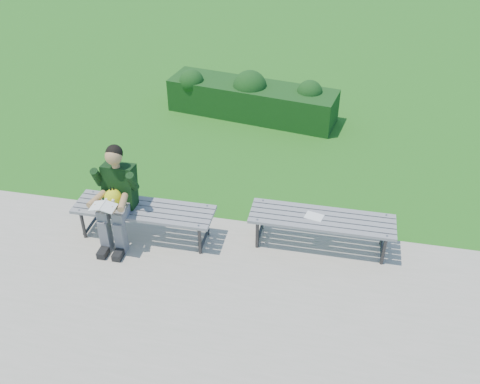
{
  "coord_description": "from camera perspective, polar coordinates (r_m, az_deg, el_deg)",
  "views": [
    {
      "loc": [
        1.22,
        -5.65,
        4.51
      ],
      "look_at": [
        0.12,
        -0.3,
        0.72
      ],
      "focal_mm": 40.0,
      "sensor_mm": 36.0,
      "label": 1
    }
  ],
  "objects": [
    {
      "name": "hedge",
      "position": [
        9.91,
        1.22,
        10.05
      ],
      "size": [
        3.16,
        1.27,
        0.88
      ],
      "color": "#1D3D15",
      "rests_on": "ground"
    },
    {
      "name": "walkway",
      "position": [
        6.08,
        -3.99,
        -13.06
      ],
      "size": [
        30.0,
        3.5,
        0.02
      ],
      "color": "#AFA593",
      "rests_on": "ground"
    },
    {
      "name": "ground",
      "position": [
        7.33,
        -0.46,
        -3.15
      ],
      "size": [
        80.0,
        80.0,
        0.0
      ],
      "color": "#34651F",
      "rests_on": "ground"
    },
    {
      "name": "bench_right",
      "position": [
        6.74,
        8.72,
        -3.09
      ],
      "size": [
        1.8,
        0.5,
        0.46
      ],
      "color": "slate",
      "rests_on": "walkway"
    },
    {
      "name": "seated_boy",
      "position": [
        6.79,
        -13.1,
        -0.19
      ],
      "size": [
        0.56,
        0.76,
        1.31
      ],
      "color": "gray",
      "rests_on": "walkway"
    },
    {
      "name": "bench_left",
      "position": [
        6.92,
        -10.21,
        -2.07
      ],
      "size": [
        1.8,
        0.5,
        0.46
      ],
      "color": "slate",
      "rests_on": "walkway"
    },
    {
      "name": "paper_sheet",
      "position": [
        6.7,
        7.91,
        -2.6
      ],
      "size": [
        0.25,
        0.21,
        0.01
      ],
      "color": "white",
      "rests_on": "bench_right"
    }
  ]
}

